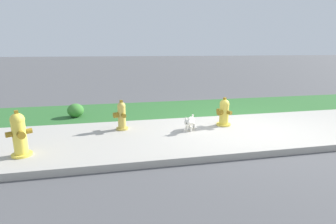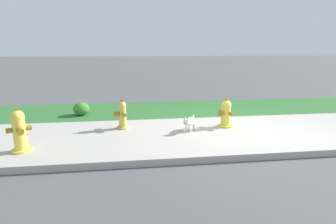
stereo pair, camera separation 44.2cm
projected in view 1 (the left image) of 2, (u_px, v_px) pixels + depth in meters
The scene contains 9 objects.
ground_plane at pixel (246, 130), 5.81m from camera, with size 120.00×120.00×0.00m, color #515154.
sidewalk_pavement at pixel (246, 130), 5.81m from camera, with size 18.00×2.58×0.01m, color #ADA89E.
grass_verge at pixel (208, 107), 8.12m from camera, with size 18.00×2.27×0.01m, color #2D662D.
street_curb at pixel (286, 150), 4.50m from camera, with size 18.00×0.16×0.12m, color #ADA89E.
fire_hydrant_across_street at pixel (121, 116), 5.77m from camera, with size 0.33×0.36×0.67m.
fire_hydrant_near_corner at pixel (224, 113), 6.09m from camera, with size 0.37×0.39×0.67m.
fire_hydrant_mid_block at pixel (19, 135), 4.32m from camera, with size 0.39×0.37×0.79m.
small_white_dog at pixel (190, 122), 5.73m from camera, with size 0.36×0.45×0.36m.
shrub_bush_near_lamp at pixel (76, 110), 6.90m from camera, with size 0.42×0.42×0.36m.
Camera 1 is at (-2.85, -5.07, 1.76)m, focal length 28.00 mm.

